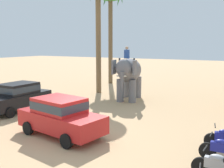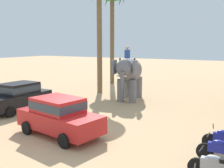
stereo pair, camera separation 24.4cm
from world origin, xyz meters
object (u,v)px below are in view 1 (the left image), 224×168
elephant_with_mahout (129,73)px  car_parked_far_side (18,96)px  car_sedan_foreground (60,115)px  motorcycle_second_in_row (222,166)px

elephant_with_mahout → car_parked_far_side: bearing=-126.7°
car_sedan_foreground → motorcycle_second_in_row: bearing=-6.5°
car_sedan_foreground → motorcycle_second_in_row: (6.74, -0.77, -0.46)m
motorcycle_second_in_row → car_parked_far_side: bearing=166.1°
car_sedan_foreground → car_parked_far_side: bearing=157.1°
motorcycle_second_in_row → elephant_with_mahout: bearing=129.2°
elephant_with_mahout → motorcycle_second_in_row: (7.33, -9.00, -1.53)m
car_parked_far_side → motorcycle_second_in_row: size_ratio=2.28×
elephant_with_mahout → motorcycle_second_in_row: bearing=-50.8°
car_sedan_foreground → car_parked_far_side: size_ratio=1.05×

